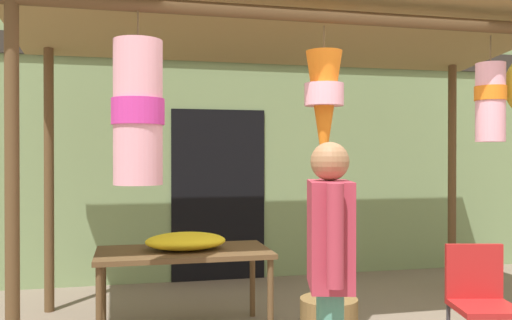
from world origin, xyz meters
TOP-DOWN VIEW (x-y plane):
  - shop_facade at (-0.00, 2.76)m, footprint 11.94×0.29m
  - market_stall_canopy at (-0.11, 0.76)m, footprint 4.73×2.14m
  - display_table at (-1.04, 0.81)m, footprint 1.41×0.74m
  - flower_heap_on_table at (-1.01, 0.81)m, footprint 0.66×0.46m
  - folding_chair at (0.86, -0.42)m, footprint 0.48×0.48m
  - wicker_basket_by_table at (0.14, 0.58)m, footprint 0.48×0.48m
  - customer_foreground at (-0.43, -0.94)m, footprint 0.32×0.58m

SIDE VIEW (x-z plane):
  - wicker_basket_by_table at x=0.14m, z-range 0.00..0.27m
  - folding_chair at x=0.86m, z-range 0.08..0.92m
  - display_table at x=-1.04m, z-range 0.28..0.96m
  - flower_heap_on_table at x=-1.01m, z-range 0.68..0.83m
  - customer_foreground at x=-0.43m, z-range 0.13..1.66m
  - shop_facade at x=0.00m, z-range 0.00..4.32m
  - market_stall_canopy at x=-0.11m, z-range 1.02..3.78m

